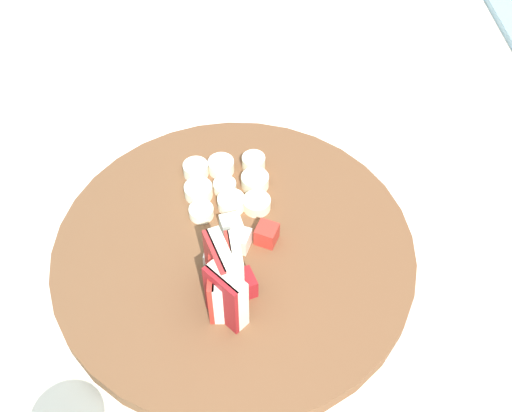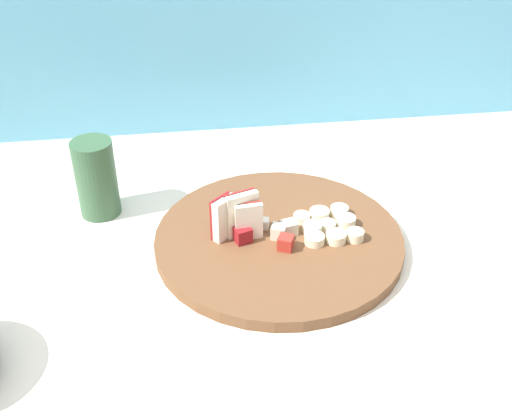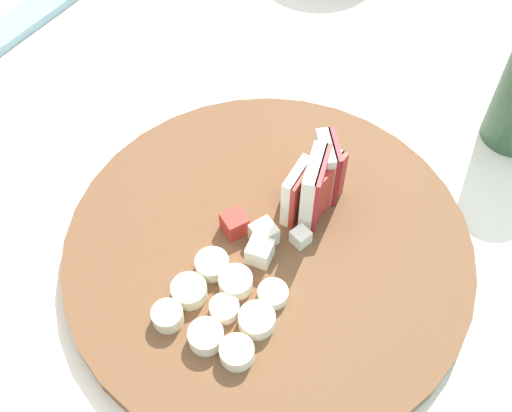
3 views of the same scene
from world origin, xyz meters
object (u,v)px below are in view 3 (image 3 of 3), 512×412
object	(u,v)px
apple_wedge_fan	(317,183)
banana_slice_rows	(221,307)
apple_dice_pile	(269,224)
cutting_board	(268,250)

from	to	relation	value
apple_wedge_fan	banana_slice_rows	bearing A→B (deg)	-2.24
apple_wedge_fan	apple_dice_pile	bearing A→B (deg)	-20.20
banana_slice_rows	apple_dice_pile	bearing A→B (deg)	-171.95
cutting_board	apple_wedge_fan	bearing A→B (deg)	170.93
cutting_board	apple_wedge_fan	world-z (taller)	apple_wedge_fan
cutting_board	apple_dice_pile	distance (m)	0.02
cutting_board	banana_slice_rows	xyz separation A→B (m)	(0.07, 0.00, 0.02)
cutting_board	apple_dice_pile	size ratio (longest dim) A/B	3.73
apple_dice_pile	banana_slice_rows	size ratio (longest dim) A/B	1.02
cutting_board	apple_dice_pile	xyz separation A→B (m)	(-0.01, -0.01, 0.02)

